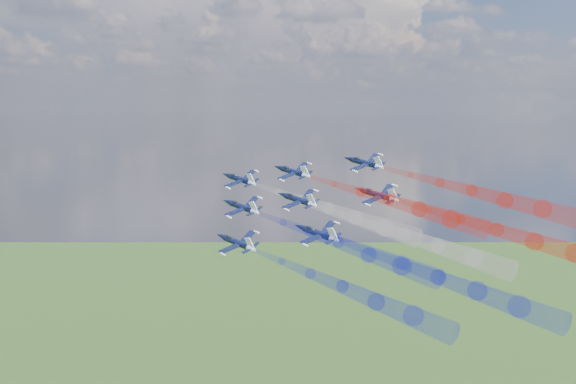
# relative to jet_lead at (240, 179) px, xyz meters

# --- Properties ---
(jet_lead) EXTENTS (14.38, 13.91, 7.65)m
(jet_lead) POSITION_rel_jet_lead_xyz_m (0.00, 0.00, 0.00)
(jet_lead) COLOR black
(trail_lead) EXTENTS (35.94, 28.45, 11.03)m
(trail_lead) POSITION_rel_jet_lead_xyz_m (20.57, -15.05, -3.88)
(trail_lead) COLOR white
(jet_inner_left) EXTENTS (14.38, 13.91, 7.65)m
(jet_inner_left) POSITION_rel_jet_lead_xyz_m (3.02, -12.36, -4.31)
(jet_inner_left) COLOR black
(trail_inner_left) EXTENTS (35.94, 28.45, 11.03)m
(trail_inner_left) POSITION_rel_jet_lead_xyz_m (23.59, -27.40, -8.19)
(trail_inner_left) COLOR #1722C9
(jet_inner_right) EXTENTS (14.38, 13.91, 7.65)m
(jet_inner_right) POSITION_rel_jet_lead_xyz_m (11.58, 0.10, 1.80)
(jet_inner_right) COLOR black
(trail_inner_right) EXTENTS (35.94, 28.45, 11.03)m
(trail_inner_right) POSITION_rel_jet_lead_xyz_m (32.16, -14.95, -2.07)
(trail_inner_right) COLOR red
(jet_outer_left) EXTENTS (14.38, 13.91, 7.65)m
(jet_outer_left) POSITION_rel_jet_lead_xyz_m (4.58, -24.07, -9.34)
(jet_outer_left) COLOR black
(trail_outer_left) EXTENTS (35.94, 28.45, 11.03)m
(trail_outer_left) POSITION_rel_jet_lead_xyz_m (25.15, -39.12, -13.21)
(trail_outer_left) COLOR #1722C9
(jet_center_third) EXTENTS (14.38, 13.91, 7.65)m
(jet_center_third) POSITION_rel_jet_lead_xyz_m (14.36, -11.92, -2.70)
(jet_center_third) COLOR black
(trail_center_third) EXTENTS (35.94, 28.45, 11.03)m
(trail_center_third) POSITION_rel_jet_lead_xyz_m (34.93, -26.97, -6.58)
(trail_center_third) COLOR white
(jet_outer_right) EXTENTS (14.38, 13.91, 7.65)m
(jet_outer_right) POSITION_rel_jet_lead_xyz_m (26.88, -0.22, 3.90)
(jet_outer_right) COLOR black
(trail_outer_right) EXTENTS (35.94, 28.45, 11.03)m
(trail_outer_right) POSITION_rel_jet_lead_xyz_m (47.45, -15.26, 0.03)
(trail_outer_right) COLOR red
(jet_rear_left) EXTENTS (14.38, 13.91, 7.65)m
(jet_rear_left) POSITION_rel_jet_lead_xyz_m (19.64, -24.71, -7.10)
(jet_rear_left) COLOR black
(trail_rear_left) EXTENTS (35.94, 28.45, 11.03)m
(trail_rear_left) POSITION_rel_jet_lead_xyz_m (40.21, -39.75, -10.97)
(trail_rear_left) COLOR #1722C9
(jet_rear_right) EXTENTS (14.38, 13.91, 7.65)m
(jet_rear_right) POSITION_rel_jet_lead_xyz_m (30.01, -11.87, -1.44)
(jet_rear_right) COLOR black
(trail_rear_right) EXTENTS (35.94, 28.45, 11.03)m
(trail_rear_right) POSITION_rel_jet_lead_xyz_m (50.58, -26.92, -5.32)
(trail_rear_right) COLOR red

